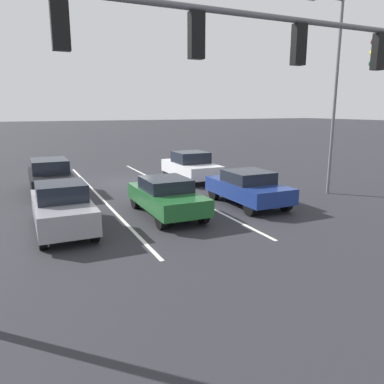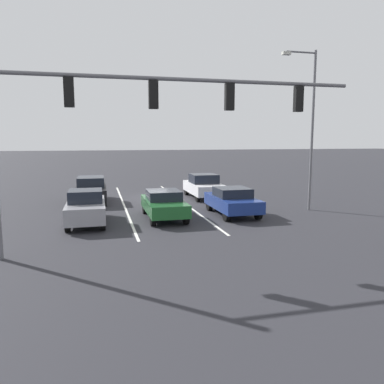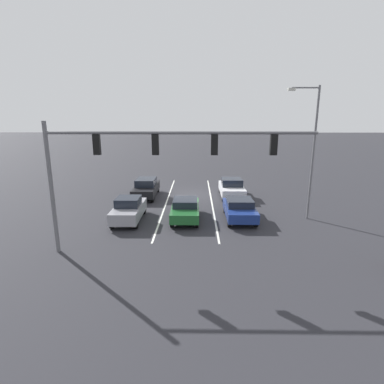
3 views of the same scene
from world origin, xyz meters
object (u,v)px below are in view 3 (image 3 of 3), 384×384
Objects in this scene: car_navy_leftlane_front at (240,209)px; car_silver_leftlane_second at (232,188)px; street_lamp_left_shoulder at (311,145)px; car_darkgreen_midlane_front at (185,209)px; car_black_rightlane_second at (146,187)px; traffic_signal_gantry at (143,155)px; car_gray_rightlane_front at (129,209)px.

car_silver_leftlane_second reaches higher than car_navy_leftlane_front.
car_darkgreen_midlane_front is at bearing 2.03° from street_lamp_left_shoulder.
car_navy_leftlane_front is 0.89× the size of car_black_rightlane_second.
car_silver_leftlane_second is at bearing -116.81° from traffic_signal_gantry.
street_lamp_left_shoulder reaches higher than car_gray_rightlane_front.
street_lamp_left_shoulder is at bearing -177.97° from car_darkgreen_midlane_front.
car_darkgreen_midlane_front is 0.92× the size of car_black_rightlane_second.
street_lamp_left_shoulder is at bearing -151.62° from traffic_signal_gantry.
car_black_rightlane_second is 0.36× the size of traffic_signal_gantry.
street_lamp_left_shoulder is at bearing 154.18° from car_black_rightlane_second.
car_black_rightlane_second reaches higher than car_navy_leftlane_front.
car_darkgreen_midlane_front is at bearing 57.87° from car_silver_leftlane_second.
car_navy_leftlane_front is 0.47× the size of street_lamp_left_shoulder.
car_darkgreen_midlane_front is (3.62, 0.05, -0.00)m from car_navy_leftlane_front.
traffic_signal_gantry reaches higher than car_darkgreen_midlane_front.
car_darkgreen_midlane_front is at bearing -109.76° from traffic_signal_gantry.
car_darkgreen_midlane_front is 0.98× the size of car_silver_leftlane_second.
car_silver_leftlane_second is (-0.15, -5.96, 0.05)m from car_navy_leftlane_front.
car_silver_leftlane_second is (-7.49, -6.30, 0.02)m from car_gray_rightlane_front.
car_navy_leftlane_front is at bearing 88.53° from car_silver_leftlane_second.
car_silver_leftlane_second is at bearing -139.90° from car_gray_rightlane_front.
car_darkgreen_midlane_front is 0.33× the size of traffic_signal_gantry.
street_lamp_left_shoulder reaches higher than car_silver_leftlane_second.
car_silver_leftlane_second is 7.36m from car_black_rightlane_second.
car_black_rightlane_second is (7.36, 0.09, 0.02)m from car_silver_leftlane_second.
car_gray_rightlane_front is 9.79m from car_silver_leftlane_second.
car_silver_leftlane_second is at bearing -91.47° from car_navy_leftlane_front.
car_silver_leftlane_second is at bearing -179.28° from car_black_rightlane_second.
car_silver_leftlane_second is 13.04m from traffic_signal_gantry.
traffic_signal_gantry is (-1.91, 4.74, 4.14)m from car_gray_rightlane_front.
car_gray_rightlane_front is 7.34m from car_navy_leftlane_front.
street_lamp_left_shoulder is at bearing -176.90° from car_navy_leftlane_front.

